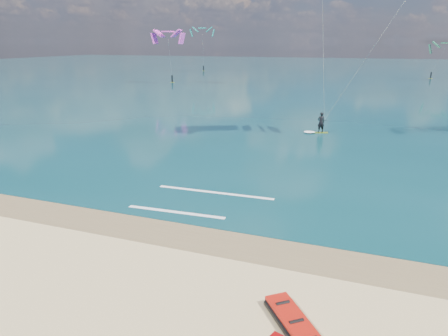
# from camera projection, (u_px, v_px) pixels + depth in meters

# --- Properties ---
(ground) EXTENTS (320.00, 320.00, 0.00)m
(ground) POSITION_uv_depth(u_px,v_px,m) (306.00, 107.00, 50.43)
(ground) COLOR tan
(ground) RESTS_ON ground
(wet_sand_strip) EXTENTS (320.00, 2.40, 0.01)m
(wet_sand_strip) POSITION_uv_depth(u_px,v_px,m) (174.00, 233.00, 17.25)
(wet_sand_strip) COLOR brown
(wet_sand_strip) RESTS_ON ground
(sea) EXTENTS (320.00, 200.00, 0.04)m
(sea) POSITION_uv_depth(u_px,v_px,m) (343.00, 72.00, 107.80)
(sea) COLOR #0B393E
(sea) RESTS_ON ground
(packed_kite_mid) EXTENTS (2.50, 2.78, 0.39)m
(packed_kite_mid) POSITION_uv_depth(u_px,v_px,m) (294.00, 328.00, 11.55)
(packed_kite_mid) COLOR red
(packed_kite_mid) RESTS_ON ground
(kitesurfer_main) EXTENTS (11.28, 8.09, 16.92)m
(kitesurfer_main) POSITION_uv_depth(u_px,v_px,m) (348.00, 30.00, 30.49)
(kitesurfer_main) COLOR #99C917
(kitesurfer_main) RESTS_ON sea
(shoreline_foam) EXTENTS (6.64, 3.60, 0.01)m
(shoreline_foam) POSITION_uv_depth(u_px,v_px,m) (199.00, 200.00, 20.75)
(shoreline_foam) COLOR white
(shoreline_foam) RESTS_ON ground
(distant_kites) EXTENTS (81.46, 35.66, 12.65)m
(distant_kites) POSITION_uv_depth(u_px,v_px,m) (332.00, 55.00, 80.17)
(distant_kites) COLOR #2C7954
(distant_kites) RESTS_ON ground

